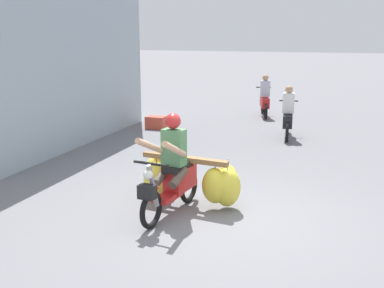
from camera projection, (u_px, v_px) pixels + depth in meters
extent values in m
plane|color=slate|center=(219.00, 219.00, 7.31)|extent=(120.00, 120.00, 0.00)
torus|color=black|center=(151.00, 210.00, 6.90)|extent=(0.15, 0.57, 0.56)
torus|color=black|center=(189.00, 186.00, 7.95)|extent=(0.15, 0.57, 0.56)
cube|color=red|center=(168.00, 197.00, 7.33)|extent=(0.31, 0.59, 0.08)
cube|color=red|center=(180.00, 178.00, 7.64)|extent=(0.36, 0.67, 0.36)
cube|color=black|center=(178.00, 166.00, 7.52)|extent=(0.34, 0.63, 0.10)
cylinder|color=gray|center=(153.00, 186.00, 6.88)|extent=(0.11, 0.29, 0.69)
cylinder|color=black|center=(151.00, 164.00, 6.77)|extent=(0.56, 0.11, 0.04)
sphere|color=silver|center=(148.00, 175.00, 6.73)|extent=(0.14, 0.14, 0.14)
cube|color=black|center=(147.00, 192.00, 6.75)|extent=(0.26, 0.19, 0.20)
cube|color=red|center=(151.00, 190.00, 6.84)|extent=(0.14, 0.29, 0.04)
cube|color=olive|center=(184.00, 159.00, 7.71)|extent=(1.50, 0.30, 0.08)
cube|color=olive|center=(189.00, 158.00, 7.87)|extent=(1.35, 0.26, 0.06)
ellipsoid|color=yellow|center=(159.00, 168.00, 8.29)|extent=(0.57, 0.53, 0.47)
cylinder|color=#998459|center=(159.00, 153.00, 8.23)|extent=(0.02, 0.02, 0.10)
ellipsoid|color=yellow|center=(227.00, 187.00, 7.58)|extent=(0.47, 0.43, 0.63)
cylinder|color=#998459|center=(227.00, 166.00, 7.50)|extent=(0.02, 0.02, 0.12)
ellipsoid|color=yellow|center=(157.00, 181.00, 8.05)|extent=(0.52, 0.48, 0.63)
cylinder|color=#998459|center=(157.00, 159.00, 7.97)|extent=(0.02, 0.02, 0.17)
ellipsoid|color=gold|center=(215.00, 186.00, 7.58)|extent=(0.53, 0.50, 0.58)
cylinder|color=#998459|center=(215.00, 166.00, 7.51)|extent=(0.02, 0.02, 0.13)
ellipsoid|color=yellow|center=(227.00, 178.00, 7.75)|extent=(0.42, 0.40, 0.45)
cylinder|color=#998459|center=(227.00, 163.00, 7.69)|extent=(0.02, 0.02, 0.13)
cube|color=#4C7F51|center=(174.00, 147.00, 7.34)|extent=(0.37, 0.26, 0.56)
sphere|color=#B22626|center=(173.00, 121.00, 7.23)|extent=(0.24, 0.24, 0.24)
cylinder|color=tan|center=(175.00, 149.00, 6.94)|extent=(0.13, 0.72, 0.39)
cylinder|color=tan|center=(151.00, 147.00, 7.11)|extent=(0.23, 0.72, 0.39)
cylinder|color=#4C4238|center=(178.00, 178.00, 7.27)|extent=(0.19, 0.45, 0.27)
cylinder|color=#4C4238|center=(162.00, 175.00, 7.39)|extent=(0.19, 0.45, 0.27)
torus|color=black|center=(288.00, 124.00, 13.33)|extent=(0.14, 0.53, 0.52)
torus|color=black|center=(287.00, 132.00, 12.29)|extent=(0.14, 0.53, 0.52)
cube|color=black|center=(288.00, 120.00, 12.66)|extent=(0.35, 0.92, 0.32)
cylinder|color=black|center=(289.00, 101.00, 13.13)|extent=(0.50, 0.10, 0.04)
cube|color=silver|center=(288.00, 103.00, 12.54)|extent=(0.32, 0.24, 0.52)
sphere|color=tan|center=(289.00, 89.00, 12.48)|extent=(0.20, 0.20, 0.20)
torus|color=black|center=(263.00, 106.00, 16.51)|extent=(0.22, 0.52, 0.52)
torus|color=black|center=(266.00, 111.00, 15.44)|extent=(0.22, 0.52, 0.52)
cube|color=red|center=(265.00, 102.00, 15.82)|extent=(0.48, 0.93, 0.32)
cylinder|color=black|center=(263.00, 87.00, 16.31)|extent=(0.49, 0.17, 0.04)
cube|color=#B2B7C6|center=(265.00, 88.00, 15.70)|extent=(0.34, 0.27, 0.52)
sphere|color=tan|center=(265.00, 78.00, 15.64)|extent=(0.20, 0.20, 0.20)
cube|color=#9EADB7|center=(29.00, 53.00, 12.08)|extent=(3.00, 6.68, 4.46)
cube|color=#CC4C38|center=(156.00, 122.00, 14.03)|extent=(0.56, 0.40, 0.36)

